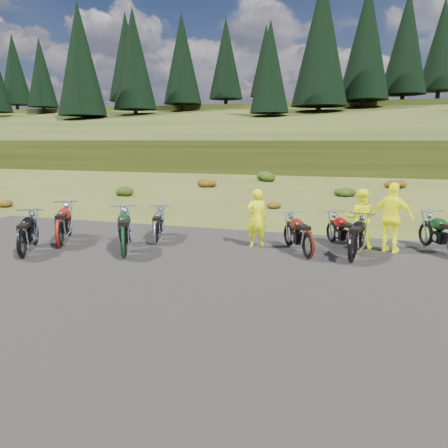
% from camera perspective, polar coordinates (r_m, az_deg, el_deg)
% --- Properties ---
extents(ground, '(300.00, 300.00, 0.00)m').
position_cam_1_polar(ground, '(10.85, -1.17, -5.15)').
color(ground, '#404918').
rests_on(ground, ground).
extents(gravel_pad, '(20.00, 12.00, 0.04)m').
position_cam_1_polar(gravel_pad, '(9.07, -5.23, -8.47)').
color(gravel_pad, black).
rests_on(gravel_pad, ground).
extents(hill_slope, '(300.00, 45.97, 9.37)m').
position_cam_1_polar(hill_slope, '(60.05, 14.31, 7.71)').
color(hill_slope, '#2A3612').
rests_on(hill_slope, ground).
extents(hill_plateau, '(300.00, 90.00, 9.17)m').
position_cam_1_polar(hill_plateau, '(119.97, 15.98, 9.06)').
color(hill_plateau, '#2A3612').
rests_on(hill_plateau, ground).
extents(conifer_10, '(7.04, 7.04, 18.00)m').
position_cam_1_polar(conifer_10, '(118.09, -25.72, 17.74)').
color(conifer_10, black).
rests_on(conifer_10, ground).
extents(conifer_13, '(5.72, 5.72, 15.00)m').
position_cam_1_polar(conifer_13, '(96.24, -22.80, 17.77)').
color(conifer_13, black).
rests_on(conifer_13, ground).
extents(conifer_14, '(5.28, 5.28, 14.00)m').
position_cam_1_polar(conifer_14, '(97.55, -17.61, 18.40)').
color(conifer_14, black).
rests_on(conifer_14, ground).
extents(conifer_15, '(7.92, 7.92, 20.00)m').
position_cam_1_polar(conifer_15, '(100.03, -12.63, 20.53)').
color(conifer_15, black).
rests_on(conifer_15, ground).
extents(conifer_16, '(7.48, 7.48, 19.00)m').
position_cam_1_polar(conifer_16, '(75.16, -18.31, 19.78)').
color(conifer_16, black).
rests_on(conifer_16, ground).
extents(conifer_17, '(7.04, 7.04, 18.00)m').
position_cam_1_polar(conifer_17, '(77.21, -11.72, 20.36)').
color(conifer_17, black).
rests_on(conifer_17, ground).
extents(conifer_18, '(6.60, 6.60, 17.00)m').
position_cam_1_polar(conifer_18, '(80.11, -5.50, 20.68)').
color(conifer_18, black).
rests_on(conifer_18, ground).
extents(conifer_19, '(6.16, 6.16, 16.00)m').
position_cam_1_polar(conifer_19, '(83.79, 0.25, 20.77)').
color(conifer_19, black).
rests_on(conifer_19, ground).
extents(conifer_20, '(5.72, 5.72, 15.00)m').
position_cam_1_polar(conifer_20, '(88.07, 5.46, 20.44)').
color(conifer_20, black).
rests_on(conifer_20, ground).
extents(conifer_21, '(5.28, 5.28, 14.00)m').
position_cam_1_polar(conifer_21, '(61.88, 6.03, 19.74)').
color(conifer_21, black).
rests_on(conifer_21, ground).
extents(conifer_22, '(7.92, 7.92, 20.00)m').
position_cam_1_polar(conifer_22, '(67.60, 12.60, 22.41)').
color(conifer_22, black).
rests_on(conifer_22, ground).
extents(conifer_23, '(7.48, 7.48, 19.00)m').
position_cam_1_polar(conifer_23, '(73.33, 18.10, 21.78)').
color(conifer_23, black).
rests_on(conifer_23, ground).
extents(conifer_24, '(7.04, 7.04, 18.00)m').
position_cam_1_polar(conifer_24, '(79.55, 22.72, 21.09)').
color(conifer_24, black).
rests_on(conifer_24, ground).
extents(conifer_25, '(6.60, 6.60, 17.00)m').
position_cam_1_polar(conifer_25, '(86.13, 26.61, 20.29)').
color(conifer_25, black).
rests_on(conifer_25, ground).
extents(shrub_0, '(0.77, 0.77, 0.45)m').
position_cam_1_polar(shrub_0, '(22.24, -26.40, 2.60)').
color(shrub_0, '#6F340D').
rests_on(shrub_0, ground).
extents(shrub_1, '(1.03, 1.03, 0.61)m').
position_cam_1_polar(shrub_1, '(24.71, -12.98, 4.36)').
color(shrub_1, '#1C320C').
rests_on(shrub_1, ground).
extents(shrub_2, '(1.30, 1.30, 0.77)m').
position_cam_1_polar(shrub_2, '(28.27, -2.41, 5.58)').
color(shrub_2, '#6F340D').
rests_on(shrub_2, ground).
extents(shrub_3, '(1.56, 1.56, 0.92)m').
position_cam_1_polar(shrub_3, '(32.57, 5.62, 6.38)').
color(shrub_3, '#1C320C').
rests_on(shrub_3, ground).
extents(shrub_4, '(0.77, 0.77, 0.45)m').
position_cam_1_polar(shrub_4, '(19.64, 6.28, 2.72)').
color(shrub_4, '#6F340D').
rests_on(shrub_4, ground).
extents(shrub_5, '(1.03, 1.03, 0.61)m').
position_cam_1_polar(shrub_5, '(24.55, 15.38, 4.21)').
color(shrub_5, '#1C320C').
rests_on(shrub_5, ground).
extents(shrub_6, '(1.30, 1.30, 0.77)m').
position_cam_1_polar(shrub_6, '(29.87, 21.38, 5.13)').
color(shrub_6, '#6F340D').
rests_on(shrub_6, ground).
extents(motorcycle_0, '(1.63, 2.20, 1.11)m').
position_cam_1_polar(motorcycle_0, '(12.31, -24.77, -4.23)').
color(motorcycle_0, black).
rests_on(motorcycle_0, ground).
extents(motorcycle_1, '(1.69, 2.33, 1.17)m').
position_cam_1_polar(motorcycle_1, '(13.13, -20.56, -3.01)').
color(motorcycle_1, '#9A180B').
rests_on(motorcycle_1, ground).
extents(motorcycle_2, '(1.77, 2.40, 1.21)m').
position_cam_1_polar(motorcycle_2, '(11.49, -12.89, -4.52)').
color(motorcycle_2, '#0E3412').
rests_on(motorcycle_2, ground).
extents(motorcycle_3, '(1.19, 2.00, 0.99)m').
position_cam_1_polar(motorcycle_3, '(12.89, -8.86, -2.69)').
color(motorcycle_3, '#AEADB2').
rests_on(motorcycle_3, ground).
extents(motorcycle_4, '(1.60, 2.12, 1.07)m').
position_cam_1_polar(motorcycle_4, '(11.34, 10.86, -4.64)').
color(motorcycle_4, '#54180E').
rests_on(motorcycle_4, ground).
extents(motorcycle_5, '(1.03, 2.19, 1.10)m').
position_cam_1_polar(motorcycle_5, '(11.22, 16.30, -5.06)').
color(motorcycle_5, black).
rests_on(motorcycle_5, ground).
extents(motorcycle_6, '(1.48, 1.98, 1.00)m').
position_cam_1_polar(motorcycle_6, '(12.17, 16.39, -3.83)').
color(motorcycle_6, maroon).
rests_on(motorcycle_6, ground).
extents(person_middle, '(0.72, 0.65, 1.64)m').
position_cam_1_polar(person_middle, '(12.25, 4.25, 0.62)').
color(person_middle, '#FBFE0D').
rests_on(person_middle, ground).
extents(person_right_a, '(0.81, 0.64, 1.66)m').
position_cam_1_polar(person_right_a, '(12.73, 17.35, 0.58)').
color(person_right_a, '#FBFE0D').
rests_on(person_right_a, ground).
extents(person_right_b, '(1.19, 0.79, 1.88)m').
position_cam_1_polar(person_right_b, '(12.44, 21.14, 0.62)').
color(person_right_b, '#FBFE0D').
rests_on(person_right_b, ground).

